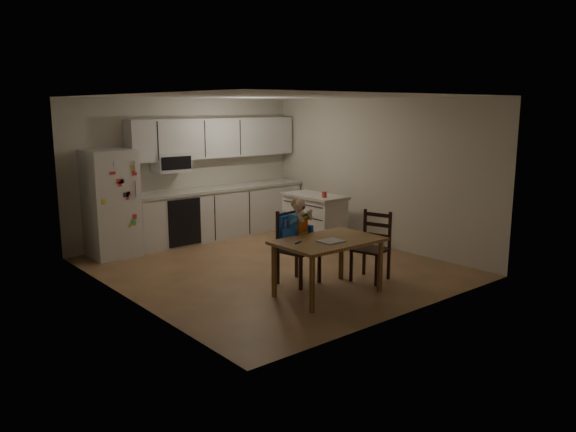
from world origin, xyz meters
The scene contains 10 objects.
room centered at (0.00, 0.48, 1.25)m, with size 4.52×5.01×2.51m.
refrigerator centered at (-1.55, 2.15, 0.85)m, with size 0.72×0.70×1.70m, color silver.
kitchen_run centered at (0.50, 2.24, 0.88)m, with size 3.37×0.62×2.15m.
kitchen_island centered at (1.53, 0.75, 0.43)m, with size 0.60×1.15×0.85m.
red_cup centered at (1.45, 0.42, 0.90)m, with size 0.08×0.08×0.10m, color red.
dining_table centered at (-0.21, -1.42, 0.62)m, with size 1.34×0.86×0.72m.
napkin centered at (-0.26, -1.51, 0.72)m, with size 0.29×0.25×0.01m, color #ADADB2.
toddler_spoon centered at (-0.64, -1.32, 0.72)m, with size 0.02×0.02×0.12m, color blue.
chair_booster centered at (-0.22, -0.80, 0.71)m, with size 0.51×0.51×1.17m.
chair_side centered at (0.73, -1.34, 0.54)m, with size 0.52×0.52×0.95m.
Camera 1 is at (-4.98, -6.37, 2.36)m, focal length 35.00 mm.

